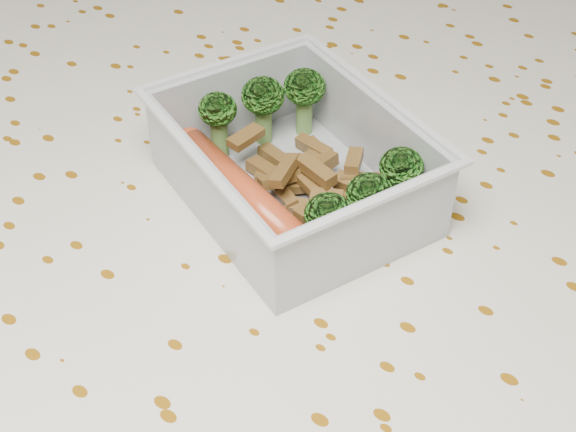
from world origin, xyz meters
The scene contains 6 objects.
dining_table centered at (0.00, 0.00, 0.67)m, with size 1.40×0.90×0.75m.
tablecloth centered at (0.00, 0.00, 0.72)m, with size 1.46×0.96×0.19m.
lunch_container centered at (-0.03, 0.04, 0.78)m, with size 0.20×0.18×0.06m.
broccoli_florets centered at (-0.03, 0.05, 0.79)m, with size 0.15×0.12×0.05m.
meat_pile centered at (-0.03, 0.05, 0.77)m, with size 0.10×0.08×0.03m.
sausage centered at (-0.04, 0.00, 0.78)m, with size 0.14×0.05×0.02m.
Camera 1 is at (0.21, -0.26, 1.09)m, focal length 50.00 mm.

